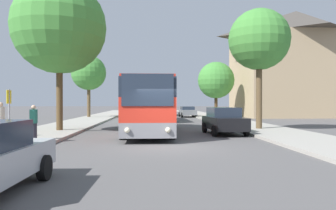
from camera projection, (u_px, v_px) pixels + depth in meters
The scene contains 15 objects.
ground_plane at pixel (165, 147), 13.97m from camera, with size 300.00×300.00×0.00m, color #565454.
sidewalk_right at pixel (325, 144), 14.35m from camera, with size 4.00×120.00×0.15m, color #A39E93.
building_right_background at pixel (296, 64), 44.09m from camera, with size 15.37×11.84×14.21m.
bus_front at pixel (148, 105), 19.93m from camera, with size 2.93×10.87×3.20m.
bus_middle at pixel (148, 104), 33.61m from camera, with size 2.96×10.26×3.29m.
bus_rear at pixel (150, 103), 48.61m from camera, with size 2.99×11.22×3.45m.
parked_car_right_near at pixel (224, 121), 19.43m from camera, with size 2.20×4.03×1.59m.
parked_car_right_far at pixel (188, 111), 42.21m from camera, with size 2.12×4.03×1.37m.
bus_stop_sign at pixel (9, 109), 14.58m from camera, with size 0.08×0.45×2.34m.
pedestrian_waiting_near at pixel (34, 122), 15.25m from camera, with size 0.36×0.36×1.63m.
pedestrian_waiting_far at pixel (1, 120), 16.38m from camera, with size 0.36×0.36×1.75m.
tree_left_near at pixel (89, 73), 39.45m from camera, with size 4.18×4.18×7.42m.
tree_left_far at pixel (59, 27), 20.66m from camera, with size 5.89×5.89×9.46m.
tree_right_near at pixel (216, 80), 41.63m from camera, with size 4.65×4.65×6.91m.
tree_right_mid at pixel (259, 40), 21.93m from camera, with size 4.09×4.09×8.02m.
Camera 1 is at (-0.65, -13.94, 1.90)m, focal length 35.00 mm.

